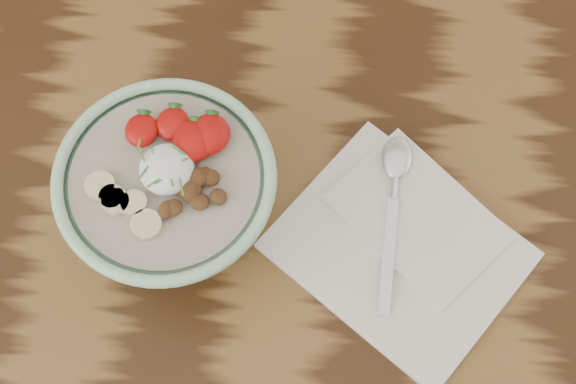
% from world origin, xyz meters
% --- Properties ---
extents(table, '(1.60, 0.90, 0.75)m').
position_xyz_m(table, '(0.00, 0.00, 0.66)').
color(table, '#341D0D').
rests_on(table, ground).
extents(breakfast_bowl, '(0.21, 0.21, 0.13)m').
position_xyz_m(breakfast_bowl, '(-0.00, 0.08, 0.82)').
color(breakfast_bowl, '#A1D9AF').
rests_on(breakfast_bowl, table).
extents(napkin, '(0.29, 0.28, 0.01)m').
position_xyz_m(napkin, '(0.23, 0.07, 0.76)').
color(napkin, white).
rests_on(napkin, table).
extents(spoon, '(0.03, 0.19, 0.01)m').
position_xyz_m(spoon, '(0.21, 0.14, 0.77)').
color(spoon, silver).
rests_on(spoon, napkin).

